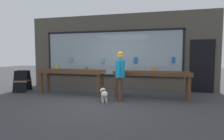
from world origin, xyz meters
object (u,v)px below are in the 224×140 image
object	(u,v)px
display_table_left	(71,74)
display_table_right	(151,77)
person_browsing	(120,72)
small_dog	(104,93)
sandwich_board_sign	(23,81)

from	to	relation	value
display_table_left	display_table_right	bearing A→B (deg)	0.05
display_table_right	person_browsing	size ratio (longest dim) A/B	1.63
display_table_left	small_dog	size ratio (longest dim) A/B	4.35
display_table_right	display_table_left	bearing A→B (deg)	-179.95
display_table_left	sandwich_board_sign	world-z (taller)	display_table_left
sandwich_board_sign	display_table_right	bearing A→B (deg)	-16.35
display_table_left	person_browsing	world-z (taller)	person_browsing
display_table_left	small_dog	xyz separation A→B (m)	(1.53, -0.83, -0.49)
small_dog	sandwich_board_sign	bearing A→B (deg)	53.19
display_table_right	person_browsing	bearing A→B (deg)	-148.22
display_table_right	small_dog	world-z (taller)	display_table_right
display_table_right	person_browsing	distance (m)	1.14
person_browsing	sandwich_board_sign	xyz separation A→B (m)	(-4.18, 0.60, -0.48)
display_table_left	display_table_right	world-z (taller)	display_table_left
person_browsing	small_dog	distance (m)	0.84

